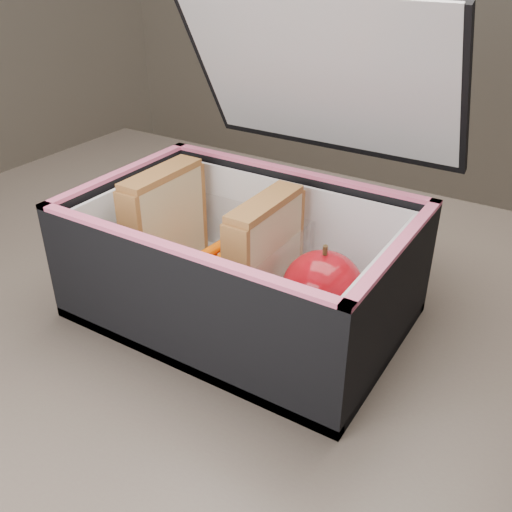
{
  "coord_description": "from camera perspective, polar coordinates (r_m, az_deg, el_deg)",
  "views": [
    {
      "loc": [
        0.21,
        -0.4,
        1.09
      ],
      "look_at": [
        -0.04,
        0.01,
        0.81
      ],
      "focal_mm": 40.0,
      "sensor_mm": 36.0,
      "label": 1
    }
  ],
  "objects": [
    {
      "name": "plastic_tub",
      "position": [
        0.59,
        -4.3,
        0.13
      ],
      "size": [
        0.17,
        0.12,
        0.07
      ],
      "primitive_type": null,
      "color": "white",
      "rests_on": "lunch_bag"
    },
    {
      "name": "lunch_bag",
      "position": [
        0.55,
        -1.14,
        0.34
      ],
      "size": [
        0.31,
        0.31,
        0.29
      ],
      "color": "black",
      "rests_on": "kitchen_table"
    },
    {
      "name": "carrot_sticks",
      "position": [
        0.59,
        -4.44,
        -1.53
      ],
      "size": [
        0.05,
        0.16,
        0.03
      ],
      "color": "#F13E00",
      "rests_on": "plastic_tub"
    },
    {
      "name": "kitchen_table",
      "position": [
        0.63,
        3.26,
        -13.72
      ],
      "size": [
        1.2,
        0.8,
        0.75
      ],
      "color": "brown",
      "rests_on": "ground"
    },
    {
      "name": "red_apple",
      "position": [
        0.52,
        6.67,
        -3.18
      ],
      "size": [
        0.1,
        0.1,
        0.08
      ],
      "rotation": [
        0.0,
        0.0,
        0.43
      ],
      "color": "maroon",
      "rests_on": "paper_napkin"
    },
    {
      "name": "sandwich_right",
      "position": [
        0.55,
        0.89,
        0.42
      ],
      "size": [
        0.03,
        0.1,
        0.11
      ],
      "color": "tan",
      "rests_on": "plastic_tub"
    },
    {
      "name": "paper_napkin",
      "position": [
        0.55,
        6.98,
        -6.3
      ],
      "size": [
        0.08,
        0.08,
        0.01
      ],
      "primitive_type": "cube",
      "rotation": [
        0.0,
        0.0,
        -0.08
      ],
      "color": "white",
      "rests_on": "lunch_bag"
    },
    {
      "name": "sandwich_left",
      "position": [
        0.61,
        -9.1,
        3.54
      ],
      "size": [
        0.03,
        0.1,
        0.11
      ],
      "color": "tan",
      "rests_on": "plastic_tub"
    }
  ]
}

